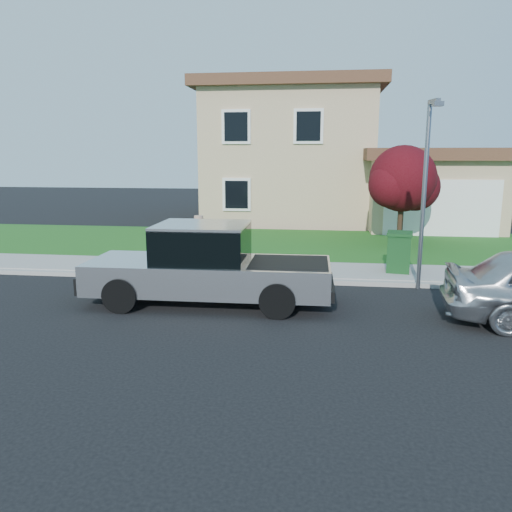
% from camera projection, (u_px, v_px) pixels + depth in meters
% --- Properties ---
extents(ground, '(80.00, 80.00, 0.00)m').
position_uv_depth(ground, '(242.00, 315.00, 10.68)').
color(ground, black).
rests_on(ground, ground).
extents(curb, '(40.00, 0.20, 0.12)m').
position_uv_depth(curb, '(295.00, 281.00, 13.36)').
color(curb, gray).
rests_on(curb, ground).
extents(sidewalk, '(40.00, 2.00, 0.15)m').
position_uv_depth(sidewalk, '(297.00, 271.00, 14.42)').
color(sidewalk, gray).
rests_on(sidewalk, ground).
extents(lawn, '(40.00, 7.00, 0.10)m').
position_uv_depth(lawn, '(303.00, 245.00, 18.80)').
color(lawn, '#1A4E16').
rests_on(lawn, ground).
extents(house, '(14.00, 11.30, 6.85)m').
position_uv_depth(house, '(316.00, 159.00, 25.80)').
color(house, tan).
rests_on(house, ground).
extents(pickup_truck, '(5.68, 2.19, 1.86)m').
position_uv_depth(pickup_truck, '(208.00, 267.00, 11.39)').
color(pickup_truck, black).
rests_on(pickup_truck, ground).
extents(woman, '(0.69, 0.51, 1.88)m').
position_uv_depth(woman, '(200.00, 254.00, 12.67)').
color(woman, tan).
rests_on(woman, ground).
extents(ornamental_tree, '(2.64, 2.38, 3.63)m').
position_uv_depth(ornamental_tree, '(404.00, 182.00, 17.98)').
color(ornamental_tree, black).
rests_on(ornamental_tree, lawn).
extents(trash_bin, '(0.80, 0.89, 1.12)m').
position_uv_depth(trash_bin, '(399.00, 252.00, 13.97)').
color(trash_bin, '#113E17').
rests_on(trash_bin, sidewalk).
extents(street_lamp, '(0.27, 0.61, 4.66)m').
position_uv_depth(street_lamp, '(425.00, 185.00, 12.25)').
color(street_lamp, slate).
rests_on(street_lamp, ground).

